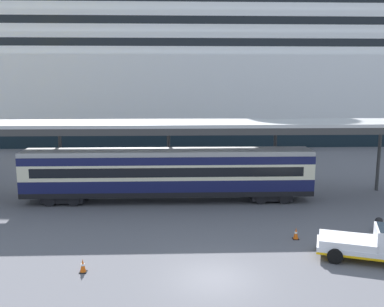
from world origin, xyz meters
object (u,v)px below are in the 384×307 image
Objects in this scene: traffic_cone_near at (83,266)px; traffic_cone_mid at (296,233)px; cruise_ship at (212,67)px; quay_bollard at (379,224)px; service_truck at (379,243)px; train_carriage at (168,173)px.

traffic_cone_near is 12.47m from traffic_cone_mid.
traffic_cone_mid is (1.06, -49.74, -11.38)m from cruise_ship.
quay_bollard is at bearing 10.51° from traffic_cone_mid.
traffic_cone_near is (-15.27, -0.77, -0.65)m from service_truck.
service_truck is 7.65× the size of traffic_cone_mid.
traffic_cone_mid is at bearing -47.07° from train_carriage.
traffic_cone_near is 18.06m from quay_bollard.
train_carriage reaches higher than service_truck.
quay_bollard is (17.34, 5.04, 0.18)m from traffic_cone_near.
service_truck is at bearing -45.89° from train_carriage.
cruise_ship is 236.06× the size of traffic_cone_near.
traffic_cone_mid reaches higher than traffic_cone_near.
cruise_ship is 29.28× the size of service_truck.
train_carriage is 32.27× the size of traffic_cone_near.
service_truck is at bearing -43.04° from traffic_cone_mid.
traffic_cone_near is (-4.00, -12.40, -1.97)m from train_carriage.
train_carriage is 11.62m from traffic_cone_mid.
quay_bollard is (5.53, 1.03, 0.16)m from traffic_cone_mid.
train_carriage is at bearing 134.11° from service_truck.
traffic_cone_mid is at bearing -169.49° from quay_bollard.
service_truck is (4.52, -52.98, -10.74)m from cruise_ship.
cruise_ship reaches higher than service_truck.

